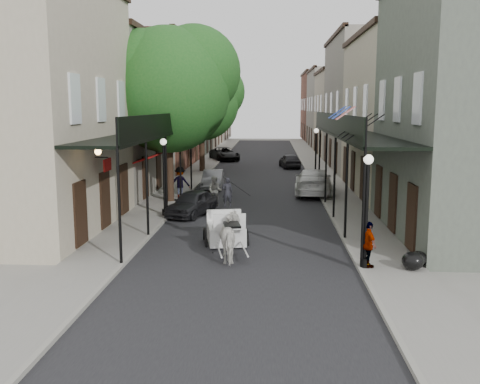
# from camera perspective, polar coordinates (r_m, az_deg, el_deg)

# --- Properties ---
(ground) EXTENTS (140.00, 140.00, 0.00)m
(ground) POSITION_cam_1_polar(r_m,az_deg,el_deg) (19.87, 0.31, -6.45)
(ground) COLOR gray
(ground) RESTS_ON ground
(road) EXTENTS (8.00, 90.00, 0.01)m
(road) POSITION_cam_1_polar(r_m,az_deg,el_deg) (39.49, 1.84, 1.38)
(road) COLOR black
(road) RESTS_ON ground
(sidewalk_left) EXTENTS (2.20, 90.00, 0.12)m
(sidewalk_left) POSITION_cam_1_polar(r_m,az_deg,el_deg) (39.92, -5.35, 1.51)
(sidewalk_left) COLOR gray
(sidewalk_left) RESTS_ON ground
(sidewalk_right) EXTENTS (2.20, 90.00, 0.12)m
(sidewalk_right) POSITION_cam_1_polar(r_m,az_deg,el_deg) (39.67, 9.08, 1.38)
(sidewalk_right) COLOR gray
(sidewalk_right) RESTS_ON ground
(building_row_left) EXTENTS (5.00, 80.00, 10.50)m
(building_row_left) POSITION_cam_1_polar(r_m,az_deg,el_deg) (50.04, -7.83, 8.96)
(building_row_left) COLOR #B0A58C
(building_row_left) RESTS_ON ground
(building_row_right) EXTENTS (5.00, 80.00, 10.50)m
(building_row_right) POSITION_cam_1_polar(r_m,az_deg,el_deg) (49.70, 12.27, 8.84)
(building_row_right) COLOR gray
(building_row_right) RESTS_ON ground
(gallery_left) EXTENTS (2.20, 18.05, 4.88)m
(gallery_left) POSITION_cam_1_polar(r_m,az_deg,el_deg) (26.76, -9.23, 6.27)
(gallery_left) COLOR black
(gallery_left) RESTS_ON sidewalk_left
(gallery_right) EXTENTS (2.20, 18.05, 4.88)m
(gallery_right) POSITION_cam_1_polar(r_m,az_deg,el_deg) (26.40, 11.64, 6.16)
(gallery_right) COLOR black
(gallery_right) RESTS_ON sidewalk_right
(tree_near) EXTENTS (7.31, 6.80, 9.63)m
(tree_near) POSITION_cam_1_polar(r_m,az_deg,el_deg) (29.77, -6.87, 11.29)
(tree_near) COLOR #382619
(tree_near) RESTS_ON sidewalk_left
(tree_far) EXTENTS (6.45, 6.00, 8.61)m
(tree_far) POSITION_cam_1_polar(r_m,az_deg,el_deg) (43.61, -3.64, 9.78)
(tree_far) COLOR #382619
(tree_far) RESTS_ON sidewalk_left
(lamppost_right_near) EXTENTS (0.32, 0.32, 3.71)m
(lamppost_right_near) POSITION_cam_1_polar(r_m,az_deg,el_deg) (17.70, 13.35, -1.83)
(lamppost_right_near) COLOR black
(lamppost_right_near) RESTS_ON sidewalk_right
(lamppost_left) EXTENTS (0.32, 0.32, 3.71)m
(lamppost_left) POSITION_cam_1_polar(r_m,az_deg,el_deg) (25.84, -8.09, 1.74)
(lamppost_left) COLOR black
(lamppost_left) RESTS_ON sidewalk_left
(lamppost_right_far) EXTENTS (0.32, 0.32, 3.71)m
(lamppost_right_far) POSITION_cam_1_polar(r_m,az_deg,el_deg) (37.39, 8.09, 4.01)
(lamppost_right_far) COLOR black
(lamppost_right_far) RESTS_ON sidewalk_right
(horse) EXTENTS (1.22, 2.07, 1.64)m
(horse) POSITION_cam_1_polar(r_m,az_deg,el_deg) (18.72, -0.83, -4.84)
(horse) COLOR silver
(horse) RESTS_ON ground
(carriage) EXTENTS (1.92, 2.62, 2.74)m
(carriage) POSITION_cam_1_polar(r_m,az_deg,el_deg) (21.14, -1.61, -2.54)
(carriage) COLOR black
(carriage) RESTS_ON ground
(pedestrian_walking) EXTENTS (0.85, 0.69, 1.62)m
(pedestrian_walking) POSITION_cam_1_polar(r_m,az_deg,el_deg) (28.90, -2.68, 0.12)
(pedestrian_walking) COLOR #B7B6AD
(pedestrian_walking) RESTS_ON ground
(pedestrian_sidewalk_left) EXTENTS (1.17, 0.70, 1.78)m
(pedestrian_sidewalk_left) POSITION_cam_1_polar(r_m,az_deg,el_deg) (30.91, -6.40, 1.03)
(pedestrian_sidewalk_left) COLOR gray
(pedestrian_sidewalk_left) RESTS_ON sidewalk_left
(pedestrian_sidewalk_right) EXTENTS (0.65, 0.97, 1.53)m
(pedestrian_sidewalk_right) POSITION_cam_1_polar(r_m,az_deg,el_deg) (17.97, 13.53, -5.48)
(pedestrian_sidewalk_right) COLOR gray
(pedestrian_sidewalk_right) RESTS_ON sidewalk_right
(car_left_near) EXTENTS (2.51, 3.95, 1.25)m
(car_left_near) POSITION_cam_1_polar(r_m,az_deg,el_deg) (26.43, -5.15, -1.17)
(car_left_near) COLOR black
(car_left_near) RESTS_ON ground
(car_left_mid) EXTENTS (1.40, 3.68, 1.20)m
(car_left_mid) POSITION_cam_1_polar(r_m,az_deg,el_deg) (35.03, -2.91, 1.36)
(car_left_mid) COLOR #949499
(car_left_mid) RESTS_ON ground
(car_left_far) EXTENTS (3.69, 5.16, 1.31)m
(car_left_far) POSITION_cam_1_polar(r_m,az_deg,el_deg) (53.09, -1.66, 4.08)
(car_left_far) COLOR black
(car_left_far) RESTS_ON ground
(car_right_near) EXTENTS (2.54, 5.54, 1.57)m
(car_right_near) POSITION_cam_1_polar(r_m,az_deg,el_deg) (32.86, 7.83, 1.09)
(car_right_near) COLOR silver
(car_right_near) RESTS_ON ground
(car_right_far) EXTENTS (2.03, 3.90, 1.27)m
(car_right_far) POSITION_cam_1_polar(r_m,az_deg,el_deg) (46.89, 5.34, 3.35)
(car_right_far) COLOR black
(car_right_far) RESTS_ON ground
(trash_bags) EXTENTS (0.96, 1.11, 0.60)m
(trash_bags) POSITION_cam_1_polar(r_m,az_deg,el_deg) (18.40, 18.17, -6.90)
(trash_bags) COLOR black
(trash_bags) RESTS_ON sidewalk_right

